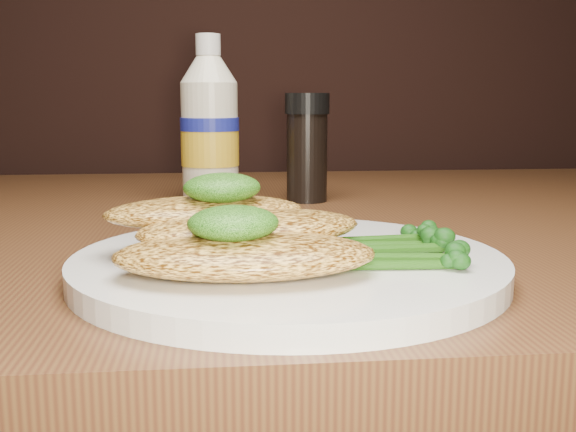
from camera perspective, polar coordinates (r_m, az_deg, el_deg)
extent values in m
cylinder|color=white|center=(0.46, 0.04, -4.10)|extent=(0.29, 0.29, 0.01)
ellipsoid|color=#F2B54D|center=(0.40, -3.58, -3.26)|extent=(0.15, 0.08, 0.02)
ellipsoid|color=#F2B54D|center=(0.44, -3.09, -1.05)|extent=(0.16, 0.11, 0.02)
ellipsoid|color=#F2B54D|center=(0.46, -6.87, 0.35)|extent=(0.14, 0.09, 0.02)
ellipsoid|color=#0F3508|center=(0.40, -4.56, -0.59)|extent=(0.06, 0.06, 0.02)
ellipsoid|color=#0F3508|center=(0.45, -5.49, 2.36)|extent=(0.07, 0.06, 0.02)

